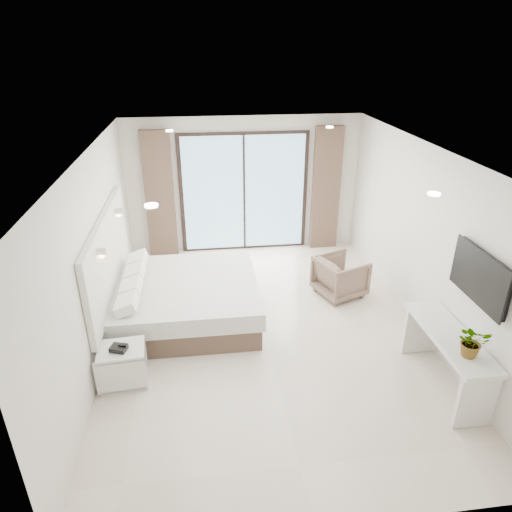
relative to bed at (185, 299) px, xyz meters
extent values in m
plane|color=beige|center=(1.20, -0.55, -0.32)|extent=(6.20, 6.20, 0.00)
cube|color=silver|center=(1.20, 2.55, 1.03)|extent=(4.60, 0.02, 2.70)
cube|color=silver|center=(1.20, -3.65, 1.03)|extent=(4.60, 0.02, 2.70)
cube|color=silver|center=(-1.10, -0.55, 1.03)|extent=(0.02, 6.20, 2.70)
cube|color=silver|center=(3.50, -0.55, 1.03)|extent=(0.02, 6.20, 2.70)
cube|color=white|center=(1.20, -0.55, 2.38)|extent=(4.60, 6.20, 0.02)
cube|color=silver|center=(-1.05, 0.00, 0.83)|extent=(0.08, 3.00, 1.20)
cube|color=black|center=(3.45, -1.99, 1.23)|extent=(0.06, 1.00, 0.58)
cube|color=black|center=(3.41, -1.99, 1.23)|extent=(0.02, 1.04, 0.62)
cube|color=black|center=(1.20, 2.52, 0.88)|extent=(2.56, 0.04, 2.42)
cube|color=#94C9ED|center=(1.20, 2.49, 0.88)|extent=(2.40, 0.01, 2.30)
cube|color=brown|center=(-0.45, 2.41, 0.93)|extent=(0.55, 0.14, 2.50)
cube|color=brown|center=(2.85, 2.41, 0.93)|extent=(0.55, 0.14, 2.50)
cylinder|color=white|center=(-0.10, -2.35, 2.36)|extent=(0.12, 0.12, 0.02)
cylinder|color=white|center=(2.50, -2.35, 2.36)|extent=(0.12, 0.12, 0.02)
cylinder|color=white|center=(-0.10, 1.25, 2.36)|extent=(0.12, 0.12, 0.02)
cylinder|color=white|center=(2.50, 1.25, 2.36)|extent=(0.12, 0.12, 0.02)
cube|color=brown|center=(0.02, 0.00, -0.15)|extent=(2.13, 2.02, 0.34)
cube|color=silver|center=(0.02, 0.00, 0.16)|extent=(2.21, 2.11, 0.28)
cube|color=white|center=(-0.75, -0.69, 0.36)|extent=(0.28, 0.43, 0.14)
cube|color=white|center=(-0.75, -0.23, 0.36)|extent=(0.28, 0.43, 0.14)
cube|color=white|center=(-0.75, 0.23, 0.36)|extent=(0.28, 0.43, 0.14)
cube|color=white|center=(-0.75, 0.69, 0.36)|extent=(0.28, 0.43, 0.14)
cube|color=silver|center=(-0.76, -1.42, 0.17)|extent=(0.60, 0.51, 0.05)
cube|color=silver|center=(-0.76, -1.42, -0.29)|extent=(0.60, 0.51, 0.05)
cube|color=silver|center=(-0.76, -1.63, -0.06)|extent=(0.57, 0.10, 0.47)
cube|color=silver|center=(-0.76, -1.22, -0.06)|extent=(0.57, 0.10, 0.47)
cube|color=black|center=(-0.77, -1.46, 0.23)|extent=(0.23, 0.20, 0.06)
cube|color=silver|center=(3.24, -1.99, 0.42)|extent=(0.48, 1.54, 0.06)
cube|color=silver|center=(3.24, -2.68, 0.03)|extent=(0.46, 0.06, 0.71)
cube|color=silver|center=(3.24, -1.30, 0.03)|extent=(0.46, 0.06, 0.71)
imported|color=#33662D|center=(3.24, -2.39, 0.59)|extent=(0.41, 0.44, 0.29)
imported|color=#7E6153|center=(2.62, 0.40, 0.05)|extent=(0.90, 0.93, 0.75)
camera|label=1|loc=(0.33, -6.20, 3.67)|focal=32.00mm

